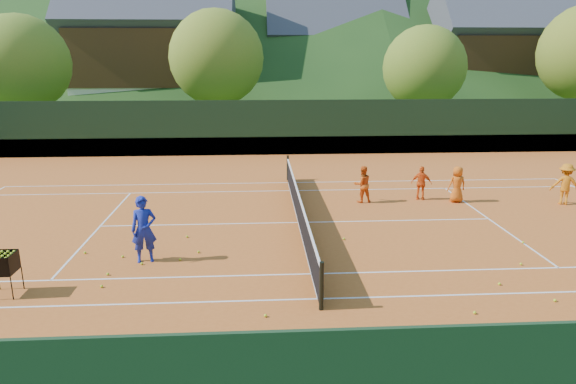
{
  "coord_description": "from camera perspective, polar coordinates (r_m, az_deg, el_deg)",
  "views": [
    {
      "loc": [
        -1.32,
        -15.96,
        5.31
      ],
      "look_at": [
        -0.35,
        0.0,
        1.06
      ],
      "focal_mm": 32.0,
      "sensor_mm": 36.0,
      "label": 1
    }
  ],
  "objects": [
    {
      "name": "tennis_ball_24",
      "position": [
        9.8,
        8.2,
        -17.72
      ],
      "size": [
        0.07,
        0.07,
        0.07
      ],
      "primitive_type": "sphere",
      "color": "#B4DB24",
      "rests_on": "clay_court"
    },
    {
      "name": "court_lines",
      "position": [
        16.86,
        1.2,
        -3.4
      ],
      "size": [
        23.83,
        11.03,
        0.0
      ],
      "color": "white",
      "rests_on": "clay_court"
    },
    {
      "name": "tennis_ball_18",
      "position": [
        11.83,
        20.03,
        -12.47
      ],
      "size": [
        0.07,
        0.07,
        0.07
      ],
      "primitive_type": "sphere",
      "color": "#B4DB24",
      "rests_on": "clay_court"
    },
    {
      "name": "tennis_ball_25",
      "position": [
        14.11,
        -11.9,
        -7.33
      ],
      "size": [
        0.07,
        0.07,
        0.07
      ],
      "primitive_type": "sphere",
      "color": "#B4DB24",
      "rests_on": "clay_court"
    },
    {
      "name": "student_c",
      "position": [
        20.05,
        18.27,
        0.82
      ],
      "size": [
        0.7,
        0.49,
        1.36
      ],
      "primitive_type": "imported",
      "rotation": [
        0.0,
        0.0,
        3.24
      ],
      "color": "#D05912",
      "rests_on": "clay_court"
    },
    {
      "name": "tree_c",
      "position": [
        36.75,
        14.88,
        13.21
      ],
      "size": [
        5.6,
        5.6,
        7.35
      ],
      "color": "#3D2618",
      "rests_on": "ground"
    },
    {
      "name": "tennis_ball_20",
      "position": [
        10.02,
        -16.6,
        -17.47
      ],
      "size": [
        0.07,
        0.07,
        0.07
      ],
      "primitive_type": "sphere",
      "color": "#B4DB24",
      "rests_on": "clay_court"
    },
    {
      "name": "tennis_ball_22",
      "position": [
        14.8,
        -28.56,
        -7.83
      ],
      "size": [
        0.07,
        0.07,
        0.07
      ],
      "primitive_type": "sphere",
      "color": "#B4DB24",
      "rests_on": "clay_court"
    },
    {
      "name": "student_a",
      "position": [
        19.22,
        8.27,
        0.87
      ],
      "size": [
        0.75,
        0.63,
        1.37
      ],
      "primitive_type": "imported",
      "rotation": [
        0.0,
        0.0,
        3.32
      ],
      "color": "#E55714",
      "rests_on": "clay_court"
    },
    {
      "name": "tennis_ball_14",
      "position": [
        12.17,
        3.37,
        -10.74
      ],
      "size": [
        0.07,
        0.07,
        0.07
      ],
      "primitive_type": "sphere",
      "color": "#B4DB24",
      "rests_on": "clay_court"
    },
    {
      "name": "tennis_ball_17",
      "position": [
        15.32,
        -21.62,
        -6.29
      ],
      "size": [
        0.07,
        0.07,
        0.07
      ],
      "primitive_type": "sphere",
      "color": "#B4DB24",
      "rests_on": "clay_court"
    },
    {
      "name": "tennis_ball_1",
      "position": [
        13.69,
        -19.39,
        -8.59
      ],
      "size": [
        0.07,
        0.07,
        0.07
      ],
      "primitive_type": "sphere",
      "color": "#B4DB24",
      "rests_on": "clay_court"
    },
    {
      "name": "student_d",
      "position": [
        21.31,
        28.44,
        0.78
      ],
      "size": [
        1.11,
        0.85,
        1.52
      ],
      "primitive_type": "imported",
      "rotation": [
        0.0,
        0.0,
        2.81
      ],
      "color": "orange",
      "rests_on": "clay_court"
    },
    {
      "name": "tennis_ball_0",
      "position": [
        15.77,
        -11.16,
        -4.88
      ],
      "size": [
        0.07,
        0.07,
        0.07
      ],
      "primitive_type": "sphere",
      "color": "#B4DB24",
      "rests_on": "clay_court"
    },
    {
      "name": "coach",
      "position": [
        14.0,
        -15.72,
        -4.02
      ],
      "size": [
        0.73,
        0.56,
        1.78
      ],
      "primitive_type": "imported",
      "rotation": [
        0.0,
        0.0,
        0.21
      ],
      "color": "#172496",
      "rests_on": "clay_court"
    },
    {
      "name": "tennis_net",
      "position": [
        16.71,
        1.21,
        -1.78
      ],
      "size": [
        0.1,
        12.07,
        1.1
      ],
      "color": "black",
      "rests_on": "clay_court"
    },
    {
      "name": "tennis_ball_7",
      "position": [
        13.4,
        22.43,
        -9.41
      ],
      "size": [
        0.07,
        0.07,
        0.07
      ],
      "primitive_type": "sphere",
      "color": "#B4DB24",
      "rests_on": "clay_court"
    },
    {
      "name": "tree_b",
      "position": [
        36.06,
        -7.98,
        14.56
      ],
      "size": [
        6.4,
        6.4,
        8.4
      ],
      "color": "#3D2718",
      "rests_on": "ground"
    },
    {
      "name": "chalet_left",
      "position": [
        46.77,
        -14.65,
        14.84
      ],
      "size": [
        13.8,
        9.93,
        12.92
      ],
      "color": "beige",
      "rests_on": "ground"
    },
    {
      "name": "chalet_mid",
      "position": [
        50.49,
        5.04,
        14.47
      ],
      "size": [
        12.65,
        8.82,
        11.45
      ],
      "color": "beige",
      "rests_on": "ground"
    },
    {
      "name": "tennis_ball_10",
      "position": [
        13.08,
        27.53,
        -10.63
      ],
      "size": [
        0.07,
        0.07,
        0.07
      ],
      "primitive_type": "sphere",
      "color": "#B4DB24",
      "rests_on": "clay_court"
    },
    {
      "name": "tennis_ball_11",
      "position": [
        13.06,
        -20.0,
        -9.82
      ],
      "size": [
        0.07,
        0.07,
        0.07
      ],
      "primitive_type": "sphere",
      "color": "#B4DB24",
      "rests_on": "clay_court"
    },
    {
      "name": "tennis_ball_26",
      "position": [
        10.7,
        20.86,
        -15.62
      ],
      "size": [
        0.07,
        0.07,
        0.07
      ],
      "primitive_type": "sphere",
      "color": "#B4DB24",
      "rests_on": "clay_court"
    },
    {
      "name": "tennis_ball_12",
      "position": [
        11.05,
        -2.52,
        -13.56
      ],
      "size": [
        0.07,
        0.07,
        0.07
      ],
      "primitive_type": "sphere",
      "color": "#B4DB24",
      "rests_on": "clay_court"
    },
    {
      "name": "tennis_ball_9",
      "position": [
        14.53,
        -9.92,
        -6.56
      ],
      "size": [
        0.07,
        0.07,
        0.07
      ],
      "primitive_type": "sphere",
      "color": "#B4DB24",
      "rests_on": "clay_court"
    },
    {
      "name": "tennis_ball_19",
      "position": [
        16.51,
        24.66,
        -5.11
      ],
      "size": [
        0.07,
        0.07,
        0.07
      ],
      "primitive_type": "sphere",
      "color": "#B4DB24",
      "rests_on": "clay_court"
    },
    {
      "name": "tennis_ball_3",
      "position": [
        14.07,
        -15.94,
        -7.66
      ],
      "size": [
        0.07,
        0.07,
        0.07
      ],
      "primitive_type": "sphere",
      "color": "#B4DB24",
      "rests_on": "clay_court"
    },
    {
      "name": "tennis_ball_8",
      "position": [
        14.7,
        -17.9,
        -6.83
      ],
      "size": [
        0.07,
        0.07,
        0.07
      ],
      "primitive_type": "sphere",
      "color": "#B4DB24",
      "rests_on": "clay_court"
    },
    {
      "name": "student_b",
      "position": [
        20.02,
        14.6,
        0.97
      ],
      "size": [
        0.82,
        0.56,
        1.29
      ],
      "primitive_type": "imported",
      "rotation": [
        0.0,
        0.0,
        2.79
      ],
      "color": "#EF5715",
      "rests_on": "clay_court"
    },
    {
      "name": "clay_court",
      "position": [
        16.87,
        1.2,
        -3.44
      ],
      "size": [
        40.0,
        24.0,
        0.02
      ],
      "primitive_type": "cube",
      "color": "#B7561D",
      "rests_on": "ground"
    },
    {
      "name": "tennis_ball_13",
      "position": [
        15.39,
        6.24,
        -5.19
      ],
      "size": [
        0.07,
        0.07,
        0.07
      ],
      "primitive_type": "sphere",
      "color": "#B4DB24",
      "rests_on": "clay_court"
    },
    {
      "name": "tennis_ball_4",
      "position": [
        14.83,
        24.46,
        -7.29
      ],
      "size": [
        0.07,
        0.07,
        0.07
      ],
      "primitive_type": "sphere",
      "color": "#B4DB24",
      "rests_on": "clay_court"
    },
    {
      "name": "perimeter_fence",
      "position": [
        16.51,
        1.22,
        0.71
      ],
      "size": [
        40.4,
        24.24,
        3.0
      ],
      "color": "black",
      "rests_on": "clay_court"
    },
    {
      "name": "tennis_ball_16",
      "position": [
        10.78,
        -17.24,
        -15.06
      ],
      "size": [
        0.07,
        0.07,
        0.07
      ],
      "primitive_type": "sphere",
      "color": "#B4DB24",
      "rests_on": "clay_court"
    },
    {
      "name": "tree_a",
      "position": [
        37.0,
        -27.55,
        12.57
      ],
      "size": [
        6.0,
        6.0,
        7.88
      ],
      "color": "#3E2919",
      "rests_on": "ground"
    },
    {
      "name": "chalet_right",
      "position": [
        50.66,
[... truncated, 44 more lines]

